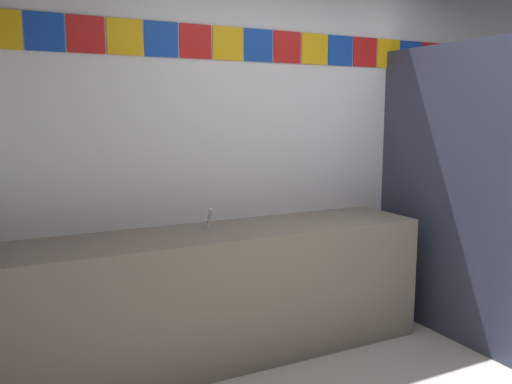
% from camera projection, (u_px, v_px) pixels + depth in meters
% --- Properties ---
extents(wall_back, '(4.45, 0.09, 2.57)m').
position_uv_depth(wall_back, '(297.00, 148.00, 3.81)').
color(wall_back, silver).
rests_on(wall_back, ground_plane).
extents(vanity_counter, '(2.77, 0.59, 0.82)m').
position_uv_depth(vanity_counter, '(214.00, 295.00, 3.30)').
color(vanity_counter, gray).
rests_on(vanity_counter, ground_plane).
extents(faucet_center, '(0.04, 0.10, 0.14)m').
position_uv_depth(faucet_center, '(208.00, 220.00, 3.31)').
color(faucet_center, silver).
rests_on(faucet_center, vanity_counter).
extents(stall_divider, '(0.92, 1.52, 2.01)m').
position_uv_depth(stall_divider, '(510.00, 199.00, 3.34)').
color(stall_divider, '#33384C').
rests_on(stall_divider, ground_plane).
extents(toilet, '(0.39, 0.49, 0.74)m').
position_uv_depth(toilet, '(467.00, 273.00, 4.13)').
color(toilet, white).
rests_on(toilet, ground_plane).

